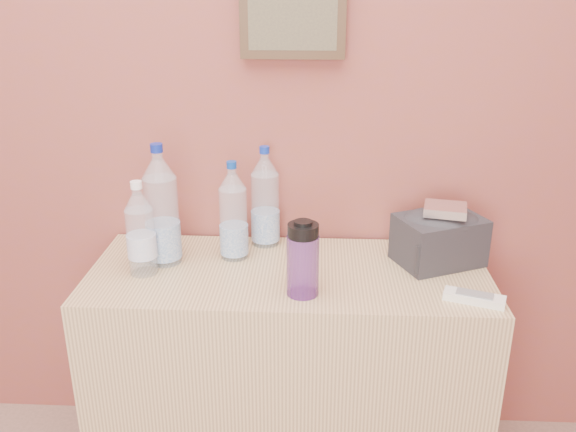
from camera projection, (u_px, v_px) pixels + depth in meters
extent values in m
plane|color=brown|center=(223.00, 31.00, 1.76)|extent=(4.00, 0.00, 4.00)
cube|color=tan|center=(289.00, 375.00, 1.87)|extent=(1.14, 0.47, 0.71)
cylinder|color=silver|center=(162.00, 212.00, 1.74)|extent=(0.10, 0.10, 0.31)
cylinder|color=navy|center=(156.00, 148.00, 1.67)|extent=(0.03, 0.03, 0.02)
cylinder|color=white|center=(265.00, 202.00, 1.87)|extent=(0.09, 0.09, 0.27)
cylinder|color=#1130A9|center=(264.00, 150.00, 1.81)|extent=(0.03, 0.03, 0.02)
cylinder|color=silver|center=(233.00, 216.00, 1.78)|extent=(0.08, 0.08, 0.26)
cylinder|color=#0D3D9C|center=(232.00, 165.00, 1.72)|extent=(0.03, 0.03, 0.02)
cylinder|color=silver|center=(141.00, 234.00, 1.69)|extent=(0.08, 0.08, 0.23)
cylinder|color=white|center=(136.00, 185.00, 1.64)|extent=(0.03, 0.03, 0.02)
cylinder|color=#56227F|center=(303.00, 265.00, 1.58)|extent=(0.08, 0.08, 0.16)
cylinder|color=black|center=(303.00, 229.00, 1.55)|extent=(0.08, 0.08, 0.04)
cube|color=beige|center=(474.00, 298.00, 1.57)|extent=(0.16, 0.10, 0.02)
cube|color=silver|center=(445.00, 209.00, 1.72)|extent=(0.13, 0.12, 0.02)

